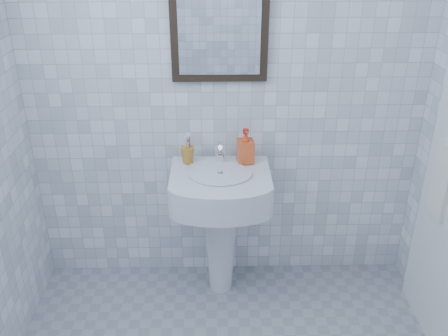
{
  "coord_description": "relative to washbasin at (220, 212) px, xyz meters",
  "views": [
    {
      "loc": [
        -0.06,
        -1.39,
        2.01
      ],
      "look_at": [
        -0.02,
        0.86,
        0.88
      ],
      "focal_mm": 40.0,
      "sensor_mm": 36.0,
      "label": 1
    }
  ],
  "objects": [
    {
      "name": "faucet",
      "position": [
        0.0,
        0.1,
        0.31
      ],
      "size": [
        0.05,
        0.11,
        0.12
      ],
      "color": "silver",
      "rests_on": "washbasin"
    },
    {
      "name": "wall_back",
      "position": [
        0.04,
        0.22,
        0.7
      ],
      "size": [
        2.2,
        0.02,
        2.5
      ],
      "primitive_type": "cube",
      "color": "white",
      "rests_on": "ground"
    },
    {
      "name": "soap_dispenser",
      "position": [
        0.14,
        0.1,
        0.36
      ],
      "size": [
        0.1,
        0.1,
        0.19
      ],
      "primitive_type": "imported",
      "rotation": [
        0.0,
        0.0,
        0.16
      ],
      "color": "red",
      "rests_on": "washbasin"
    },
    {
      "name": "wall_mirror",
      "position": [
        0.0,
        0.2,
        1.0
      ],
      "size": [
        0.5,
        0.04,
        0.62
      ],
      "color": "black",
      "rests_on": "wall_back"
    },
    {
      "name": "toothbrush_cup",
      "position": [
        -0.18,
        0.1,
        0.31
      ],
      "size": [
        0.09,
        0.09,
        0.09
      ],
      "primitive_type": null,
      "rotation": [
        0.0,
        0.0,
        0.33
      ],
      "color": "#BD7A27",
      "rests_on": "washbasin"
    },
    {
      "name": "hand_towel",
      "position": [
        1.08,
        -0.26,
        0.32
      ],
      "size": [
        0.03,
        0.16,
        0.38
      ],
      "primitive_type": "cube",
      "color": "silver",
      "rests_on": "towel_ring"
    },
    {
      "name": "washbasin",
      "position": [
        0.0,
        0.0,
        0.0
      ],
      "size": [
        0.53,
        0.39,
        0.82
      ],
      "color": "silver",
      "rests_on": "ground"
    }
  ]
}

